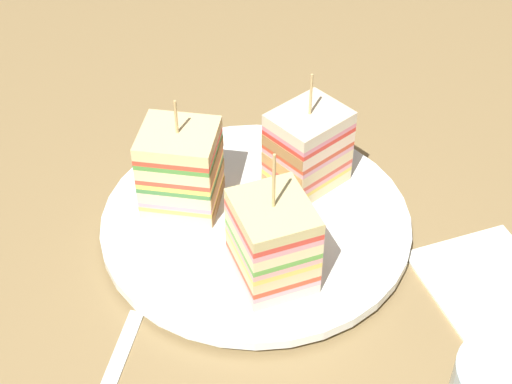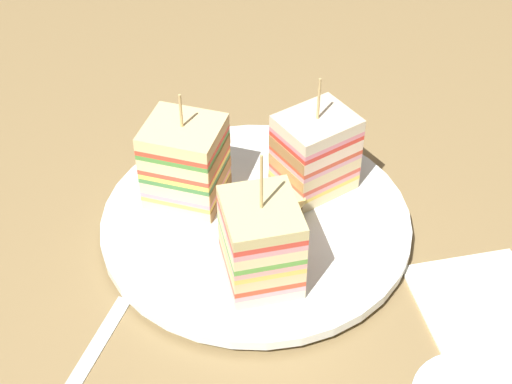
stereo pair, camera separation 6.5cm
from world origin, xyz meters
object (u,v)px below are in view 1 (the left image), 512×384
at_px(plate, 256,223).
at_px(sandwich_wedge_2, 277,241).
at_px(napkin, 494,290).
at_px(sandwich_wedge_1, 181,169).
at_px(sandwich_wedge_0, 307,149).
at_px(chip_pile, 277,207).

bearing_deg(plate, sandwich_wedge_2, 3.34).
bearing_deg(napkin, sandwich_wedge_1, -120.42).
bearing_deg(sandwich_wedge_1, sandwich_wedge_2, -37.44).
relative_size(sandwich_wedge_1, sandwich_wedge_2, 0.88).
xyz_separation_m(sandwich_wedge_0, napkin, (0.15, 0.12, -0.05)).
height_order(plate, napkin, plate).
xyz_separation_m(plate, sandwich_wedge_2, (0.07, 0.00, 0.04)).
bearing_deg(sandwich_wedge_2, napkin, -112.83).
bearing_deg(sandwich_wedge_1, plate, -8.20).
height_order(sandwich_wedge_0, chip_pile, sandwich_wedge_0).
bearing_deg(sandwich_wedge_0, plate, 5.51).
bearing_deg(sandwich_wedge_2, chip_pile, -22.43).
bearing_deg(napkin, plate, -121.15).
bearing_deg(sandwich_wedge_0, napkin, 99.15).
distance_m(plate, sandwich_wedge_0, 0.08).
xyz_separation_m(plate, sandwich_wedge_1, (-0.03, -0.06, 0.05)).
bearing_deg(chip_pile, sandwich_wedge_1, -113.39).
relative_size(plate, sandwich_wedge_0, 2.35).
bearing_deg(sandwich_wedge_0, sandwich_wedge_1, -26.74).
relative_size(chip_pile, napkin, 0.57).
distance_m(sandwich_wedge_0, napkin, 0.20).
height_order(sandwich_wedge_0, napkin, sandwich_wedge_0).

